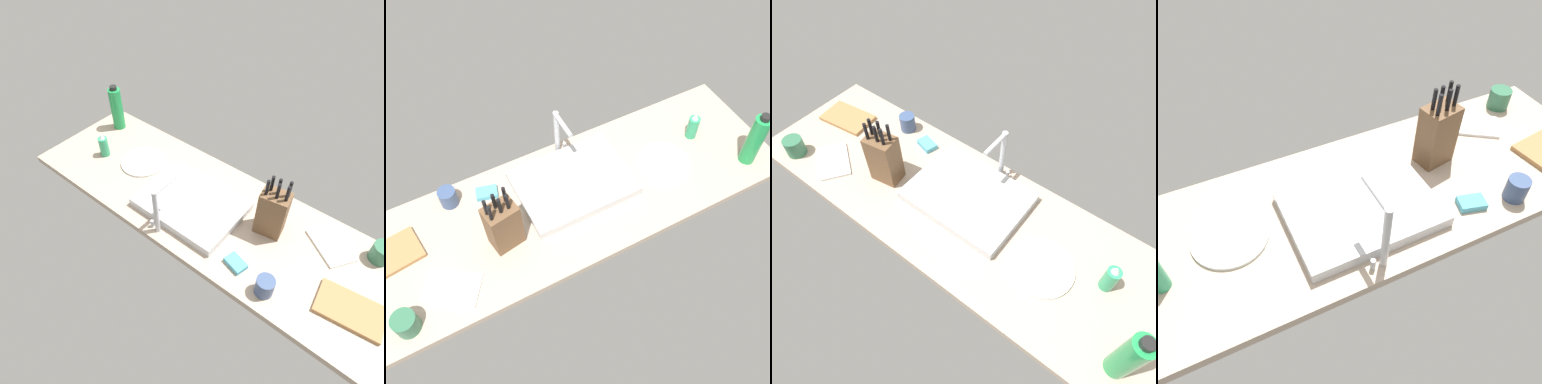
{
  "view_description": "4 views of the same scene",
  "coord_description": "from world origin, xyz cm",
  "views": [
    {
      "loc": [
        -65.58,
        90.49,
        127.56
      ],
      "look_at": [
        5.82,
        2.55,
        10.16
      ],
      "focal_mm": 31.92,
      "sensor_mm": 36.0,
      "label": 1
    },
    {
      "loc": [
        -47.19,
        -94.0,
        158.54
      ],
      "look_at": [
        0.8,
        -4.47,
        13.36
      ],
      "focal_mm": 41.06,
      "sensor_mm": 36.0,
      "label": 2
    },
    {
      "loc": [
        58.3,
        -67.33,
        127.27
      ],
      "look_at": [
        3.91,
        2.8,
        11.66
      ],
      "focal_mm": 33.76,
      "sensor_mm": 36.0,
      "label": 3
    },
    {
      "loc": [
        42.28,
        77.43,
        102.06
      ],
      "look_at": [
        5.82,
        1.88,
        10.69
      ],
      "focal_mm": 36.17,
      "sensor_mm": 36.0,
      "label": 4
    }
  ],
  "objects": [
    {
      "name": "soap_bottle",
      "position": [
        66.43,
        5.33,
        9.61
      ],
      "size": [
        5.17,
        5.17,
        14.04
      ],
      "color": "#2D9966",
      "rests_on": "countertop_slab"
    },
    {
      "name": "dish_sponge",
      "position": [
        -30.97,
        18.98,
        4.7
      ],
      "size": [
        10.24,
        8.12,
        2.4
      ],
      "primitive_type": "cube",
      "rotation": [
        0.0,
        0.0,
        -0.26
      ],
      "color": "#4CA3BC",
      "rests_on": "countertop_slab"
    },
    {
      "name": "coffee_mug",
      "position": [
        -46.3,
        22.26,
        7.65
      ],
      "size": [
        7.47,
        7.47,
        8.3
      ],
      "primitive_type": "cylinder",
      "color": "#384C75",
      "rests_on": "countertop_slab"
    },
    {
      "name": "knife_block",
      "position": [
        -32.07,
        -5.85,
        15.48
      ],
      "size": [
        13.55,
        10.98,
        30.54
      ],
      "rotation": [
        0.0,
        0.0,
        0.17
      ],
      "color": "brown",
      "rests_on": "countertop_slab"
    },
    {
      "name": "countertop_slab",
      "position": [
        0.0,
        0.0,
        1.75
      ],
      "size": [
        189.64,
        62.13,
        3.5
      ],
      "primitive_type": "cube",
      "color": "tan",
      "rests_on": "ground"
    },
    {
      "name": "ceramic_cup",
      "position": [
        -76.38,
        -21.83,
        7.68
      ],
      "size": [
        8.83,
        8.83,
        8.37
      ],
      "primitive_type": "cylinder",
      "color": "#2D6647",
      "rests_on": "countertop_slab"
    },
    {
      "name": "faucet",
      "position": [
        6.77,
        24.28,
        18.45
      ],
      "size": [
        5.5,
        14.82,
        24.93
      ],
      "color": "#B7BABF",
      "rests_on": "countertop_slab"
    },
    {
      "name": "dinner_plate",
      "position": [
        44.96,
        -2.96,
        4.1
      ],
      "size": [
        24.27,
        24.27,
        1.2
      ],
      "primitive_type": "cylinder",
      "color": "silver",
      "rests_on": "countertop_slab"
    },
    {
      "name": "water_bottle",
      "position": [
        80.2,
        -18.19,
        16.42
      ],
      "size": [
        7.2,
        7.2,
        27.34
      ],
      "color": "#1E8E47",
      "rests_on": "countertop_slab"
    },
    {
      "name": "dish_towel",
      "position": [
        -58.09,
        -15.17,
        4.1
      ],
      "size": [
        24.29,
        22.35,
        1.2
      ],
      "primitive_type": "cube",
      "rotation": [
        0.0,
        0.0,
        -0.6
      ],
      "color": "white",
      "rests_on": "countertop_slab"
    },
    {
      "name": "sink_basin",
      "position": [
        3.87,
        5.66,
        5.69
      ],
      "size": [
        48.14,
        35.57,
        4.39
      ],
      "primitive_type": "cube",
      "color": "#B7BABF",
      "rests_on": "countertop_slab"
    },
    {
      "name": "cutting_board",
      "position": [
        -75.66,
        8.58,
        4.4
      ],
      "size": [
        26.52,
        18.47,
        1.8
      ],
      "primitive_type": "cube",
      "rotation": [
        0.0,
        0.0,
        0.13
      ],
      "color": "#9E7042",
      "rests_on": "countertop_slab"
    }
  ]
}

